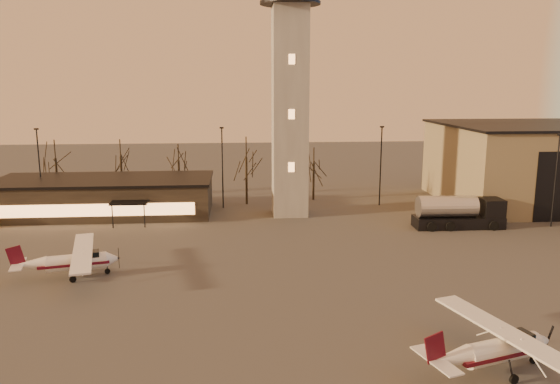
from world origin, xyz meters
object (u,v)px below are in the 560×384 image
object	(u,v)px
cessna_front	(504,353)
cessna_rear	(79,264)
control_tower	(290,75)
terminal	(105,196)
fuel_truck	(458,215)

from	to	relation	value
cessna_front	cessna_rear	bearing A→B (deg)	131.27
control_tower	cessna_rear	xyz separation A→B (m)	(-19.10, -20.03, -15.28)
control_tower	terminal	bearing A→B (deg)	174.85
fuel_truck	control_tower	bearing A→B (deg)	157.82
control_tower	cessna_rear	bearing A→B (deg)	-133.64
control_tower	cessna_rear	world-z (taller)	control_tower
control_tower	terminal	distance (m)	26.24
control_tower	terminal	xyz separation A→B (m)	(-21.99, 1.98, -14.17)
cessna_rear	fuel_truck	xyz separation A→B (m)	(36.72, 12.47, 0.35)
control_tower	cessna_front	xyz separation A→B (m)	(8.11, -37.01, -15.27)
cessna_front	cessna_rear	xyz separation A→B (m)	(-27.21, 16.98, -0.01)
terminal	cessna_front	distance (m)	49.28
control_tower	fuel_truck	bearing A→B (deg)	-23.23
cessna_front	control_tower	bearing A→B (deg)	85.60
fuel_truck	cessna_front	bearing A→B (deg)	-106.86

